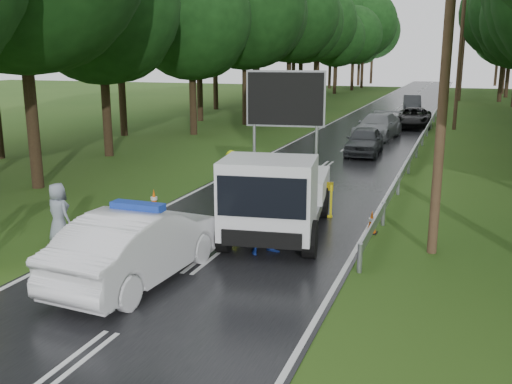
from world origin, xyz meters
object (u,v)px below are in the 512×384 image
at_px(queue_car_first, 364,141).
at_px(queue_car_third, 414,118).
at_px(queue_car_fourth, 412,103).
at_px(barrier, 289,189).
at_px(work_truck, 277,194).
at_px(civilian, 269,217).
at_px(officer, 231,178).
at_px(police_sedan, 140,245).
at_px(queue_car_second, 378,126).

bearing_deg(queue_car_first, queue_car_third, 81.65).
xyz_separation_m(queue_car_third, queue_car_fourth, (-1.18, 12.32, 0.01)).
xyz_separation_m(barrier, queue_car_fourth, (0.56, 36.42, -0.16)).
height_order(work_truck, queue_car_fourth, work_truck).
bearing_deg(civilian, officer, 79.92).
bearing_deg(officer, queue_car_fourth, -122.67).
bearing_deg(police_sedan, work_truck, -111.34).
bearing_deg(police_sedan, queue_car_third, -92.52).
relative_size(work_truck, queue_car_first, 1.43).
bearing_deg(queue_car_first, queue_car_second, 90.12).
relative_size(work_truck, officer, 3.08).
bearing_deg(officer, queue_car_third, -127.69).
bearing_deg(queue_car_fourth, barrier, -97.71).
relative_size(police_sedan, queue_car_first, 1.23).
bearing_deg(barrier, queue_car_fourth, 79.12).
bearing_deg(queue_car_fourth, queue_car_first, -97.33).
xyz_separation_m(civilian, queue_car_third, (1.19, 27.60, -0.29)).
xyz_separation_m(officer, queue_car_first, (2.48, 11.61, -0.25)).
relative_size(officer, queue_car_first, 0.46).
relative_size(queue_car_third, queue_car_fourth, 1.16).
relative_size(officer, queue_car_fourth, 0.45).
relative_size(barrier, queue_car_second, 0.53).
bearing_deg(barrier, queue_car_third, 75.87).
bearing_deg(queue_car_second, civilian, -82.11).
bearing_deg(police_sedan, officer, -81.75).
bearing_deg(queue_car_third, police_sedan, -97.96).
height_order(barrier, queue_car_fourth, queue_car_fourth).
distance_m(police_sedan, queue_car_third, 30.37).
relative_size(queue_car_second, queue_car_fourth, 1.21).
bearing_deg(queue_car_third, queue_car_second, -106.41).
relative_size(queue_car_first, queue_car_second, 0.80).
bearing_deg(queue_car_first, officer, -103.78).
bearing_deg(civilian, queue_car_third, 43.60).
distance_m(queue_car_second, queue_car_fourth, 18.32).
bearing_deg(queue_car_third, queue_car_first, -98.22).
relative_size(work_truck, civilian, 2.99).
relative_size(police_sedan, work_truck, 0.86).
xyz_separation_m(barrier, officer, (-2.13, 0.49, 0.09)).
bearing_deg(queue_car_first, police_sedan, -97.92).
bearing_deg(queue_car_fourth, queue_car_second, -98.10).
bearing_deg(work_truck, queue_car_second, 81.78).
xyz_separation_m(police_sedan, queue_car_third, (3.36, 30.18, -0.13)).
height_order(civilian, queue_car_first, civilian).
height_order(officer, queue_car_first, officer).
relative_size(civilian, queue_car_first, 0.48).
xyz_separation_m(officer, queue_car_third, (3.87, 23.61, -0.26)).
bearing_deg(queue_car_third, queue_car_fourth, 93.85).
relative_size(queue_car_second, queue_car_third, 1.04).
bearing_deg(queue_car_third, civilian, -94.07).
height_order(queue_car_second, queue_car_fourth, queue_car_second).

